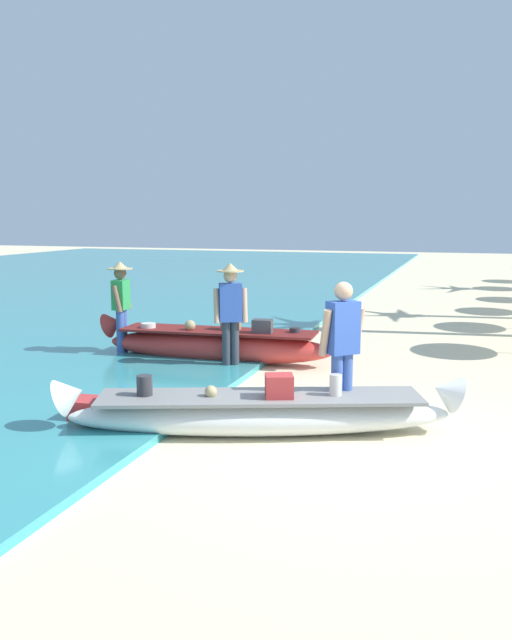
% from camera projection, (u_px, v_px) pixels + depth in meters
% --- Properties ---
extents(ground_plane, '(80.00, 80.00, 0.00)m').
position_uv_depth(ground_plane, '(340.00, 438.00, 7.72)').
color(ground_plane, beige).
extents(boat_white_foreground, '(4.66, 2.20, 0.76)m').
position_uv_depth(boat_white_foreground, '(260.00, 412.00, 7.83)').
color(boat_white_foreground, white).
rests_on(boat_white_foreground, ground).
extents(boat_red_midground, '(4.40, 0.98, 0.86)m').
position_uv_depth(boat_red_midground, '(218.00, 344.00, 11.66)').
color(boat_red_midground, red).
rests_on(boat_red_midground, ground).
extents(person_vendor_hatted, '(0.58, 0.45, 1.78)m').
position_uv_depth(person_vendor_hatted, '(230.00, 309.00, 10.92)').
color(person_vendor_hatted, '#333842').
rests_on(person_vendor_hatted, ground).
extents(person_tourist_customer, '(0.54, 0.53, 1.77)m').
position_uv_depth(person_tourist_customer, '(342.00, 346.00, 7.94)').
color(person_tourist_customer, '#3D5BA8').
rests_on(person_tourist_customer, ground).
extents(person_vendor_assistant, '(0.44, 0.57, 1.73)m').
position_uv_depth(person_vendor_assistant, '(121.00, 302.00, 11.94)').
color(person_vendor_assistant, '#3D5BA8').
rests_on(person_vendor_assistant, ground).
extents(cooler_box, '(0.48, 0.43, 0.34)m').
position_uv_depth(cooler_box, '(91.00, 412.00, 8.16)').
color(cooler_box, '#C63838').
rests_on(cooler_box, ground).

